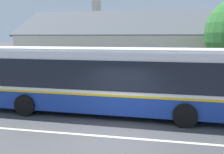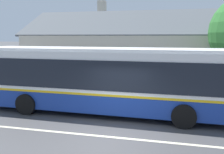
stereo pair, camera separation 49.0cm
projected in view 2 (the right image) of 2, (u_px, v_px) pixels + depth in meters
name	position (u px, v px, depth m)	size (l,w,h in m)	color
ground_plane	(111.00, 137.00, 9.23)	(300.00, 300.00, 0.00)	#424244
sidewalk_far	(135.00, 97.00, 14.97)	(60.00, 3.00, 0.15)	gray
lane_divider_stripe	(111.00, 137.00, 9.22)	(60.00, 0.16, 0.01)	beige
community_building	(171.00, 56.00, 21.45)	(23.94, 9.17, 6.94)	beige
transit_bus	(102.00, 78.00, 12.00)	(12.49, 2.95, 3.14)	navy
bench_by_building	(9.00, 83.00, 16.89)	(1.62, 0.51, 0.94)	brown
bench_down_street	(62.00, 87.00, 15.65)	(1.64, 0.51, 0.94)	brown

